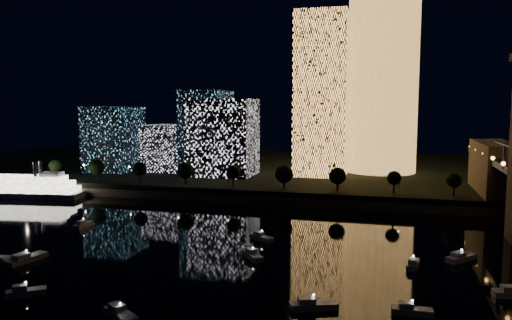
# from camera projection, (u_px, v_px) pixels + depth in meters

# --- Properties ---
(ground) EXTENTS (520.00, 520.00, 0.00)m
(ground) POSITION_uv_depth(u_px,v_px,m) (244.00, 285.00, 101.66)
(ground) COLOR black
(ground) RESTS_ON ground
(far_bank) EXTENTS (420.00, 160.00, 5.00)m
(far_bank) POSITION_uv_depth(u_px,v_px,m) (332.00, 171.00, 255.00)
(far_bank) COLOR black
(far_bank) RESTS_ON ground
(seawall) EXTENTS (420.00, 6.00, 3.00)m
(seawall) POSITION_uv_depth(u_px,v_px,m) (308.00, 202.00, 180.22)
(seawall) COLOR #6B5E4C
(seawall) RESTS_ON ground
(tower_cylindrical) EXTENTS (34.00, 34.00, 88.05)m
(tower_cylindrical) POSITION_uv_depth(u_px,v_px,m) (383.00, 77.00, 230.54)
(tower_cylindrical) COLOR #FFAB51
(tower_cylindrical) RESTS_ON far_bank
(tower_rectangular) EXTENTS (22.48, 22.48, 71.52)m
(tower_rectangular) POSITION_uv_depth(u_px,v_px,m) (322.00, 95.00, 220.81)
(tower_rectangular) COLOR #FFAB51
(tower_rectangular) RESTS_ON far_bank
(midrise_blocks) EXTENTS (80.66, 30.84, 37.93)m
(midrise_blocks) POSITION_uv_depth(u_px,v_px,m) (183.00, 137.00, 231.62)
(midrise_blocks) COLOR white
(midrise_blocks) RESTS_ON far_bank
(riverboat) EXTENTS (50.17, 17.14, 14.84)m
(riverboat) POSITION_uv_depth(u_px,v_px,m) (20.00, 188.00, 197.07)
(riverboat) COLOR silver
(riverboat) RESTS_ON ground
(motorboats) EXTENTS (121.65, 61.24, 2.78)m
(motorboats) POSITION_uv_depth(u_px,v_px,m) (229.00, 269.00, 108.83)
(motorboats) COLOR silver
(motorboats) RESTS_ON ground
(esplanade_trees) EXTENTS (165.30, 6.93, 8.96)m
(esplanade_trees) POSITION_uv_depth(u_px,v_px,m) (224.00, 172.00, 193.65)
(esplanade_trees) COLOR black
(esplanade_trees) RESTS_ON far_bank
(street_lamps) EXTENTS (132.70, 0.70, 5.65)m
(street_lamps) POSITION_uv_depth(u_px,v_px,m) (228.00, 173.00, 199.63)
(street_lamps) COLOR black
(street_lamps) RESTS_ON far_bank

